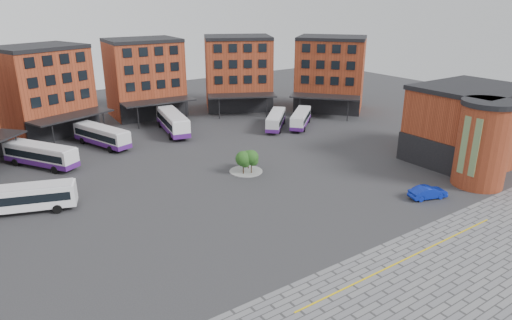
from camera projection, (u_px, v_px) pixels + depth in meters
ground at (291, 208)px, 50.35m from camera, size 160.00×160.00×0.00m
paving_zone at (495, 305)px, 34.43m from camera, size 50.00×22.00×0.02m
yellow_line at (407, 258)px, 40.60m from camera, size 26.00×0.15×0.02m
main_building at (123, 92)px, 74.87m from camera, size 94.14×42.48×14.60m
east_building at (471, 127)px, 61.62m from camera, size 17.40×15.40×10.60m
tree_island at (248, 160)px, 59.79m from camera, size 4.40×4.40×3.24m
bus_a at (22, 197)px, 48.69m from camera, size 10.95×5.87×3.04m
bus_b at (41, 155)px, 61.87m from camera, size 8.13×10.96×3.18m
bus_c at (102, 136)px, 70.40m from camera, size 5.94×11.39×3.14m
bus_d at (173, 122)px, 77.44m from camera, size 5.33×12.91×3.55m
bus_e at (276, 120)px, 80.14m from camera, size 8.60×8.67×2.80m
bus_f at (301, 118)px, 81.14m from camera, size 9.00×8.30×2.81m
blue_car at (428, 192)px, 52.46m from camera, size 4.75×2.85×1.48m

